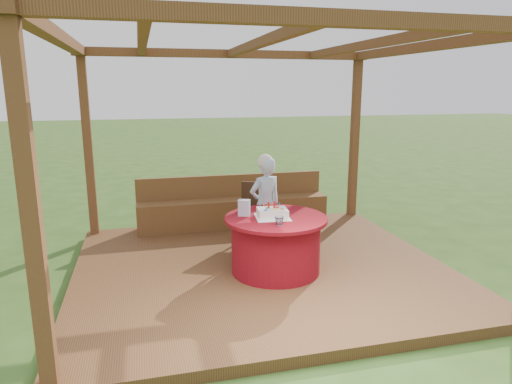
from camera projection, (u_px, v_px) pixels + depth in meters
ground at (261, 274)px, 5.73m from camera, size 60.00×60.00×0.00m
deck at (261, 269)px, 5.72m from camera, size 4.50×4.00×0.12m
pergola at (261, 77)px, 5.19m from camera, size 4.50×4.00×2.72m
bench at (233, 210)px, 7.27m from camera, size 3.00×0.42×0.80m
table at (276, 244)px, 5.43m from camera, size 1.21×1.21×0.68m
chair at (255, 210)px, 6.43m from camera, size 0.54×0.54×0.86m
elderly_woman at (265, 203)px, 6.08m from camera, size 0.53×0.43×1.32m
birthday_cake at (272, 213)px, 5.33m from camera, size 0.43×0.43×0.18m
gift_bag at (244, 208)px, 5.39m from camera, size 0.16×0.13×0.19m
drinking_glass at (279, 221)px, 5.03m from camera, size 0.13×0.13×0.09m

